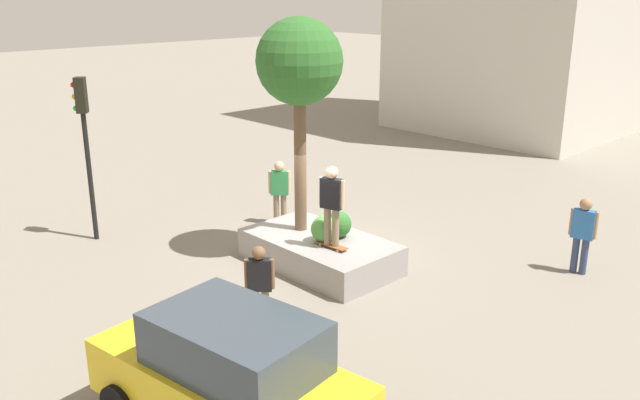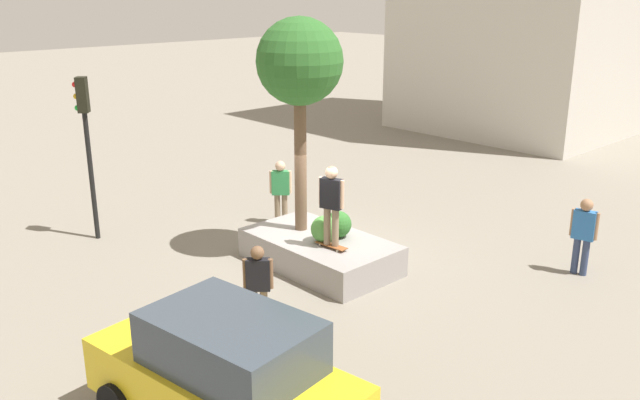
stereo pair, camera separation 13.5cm
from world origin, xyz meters
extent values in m
plane|color=gray|center=(0.00, 0.00, 0.00)|extent=(120.00, 120.00, 0.00)
cube|color=gray|center=(-0.25, 0.39, 0.34)|extent=(3.53, 2.02, 0.68)
cylinder|color=brown|center=(0.47, 0.32, 2.36)|extent=(0.28, 0.28, 3.36)
sphere|color=#2D6628|center=(0.47, 0.32, 4.57)|extent=(1.93, 1.93, 1.93)
sphere|color=#4C8C3D|center=(-0.51, 0.50, 0.99)|extent=(0.61, 0.61, 0.61)
sphere|color=#2D6628|center=(-0.49, 0.05, 0.99)|extent=(0.61, 0.61, 0.61)
cube|color=brown|center=(-0.87, 0.63, 0.75)|extent=(0.81, 0.27, 0.02)
sphere|color=beige|center=(-0.62, 0.74, 0.71)|extent=(0.06, 0.06, 0.06)
sphere|color=beige|center=(-0.61, 0.57, 0.71)|extent=(0.06, 0.06, 0.06)
sphere|color=beige|center=(-1.13, 0.70, 0.71)|extent=(0.06, 0.06, 0.06)
sphere|color=beige|center=(-1.12, 0.53, 0.71)|extent=(0.06, 0.06, 0.06)
cylinder|color=#847056|center=(-0.97, 0.60, 1.18)|extent=(0.15, 0.15, 0.84)
cylinder|color=#847056|center=(-0.77, 0.66, 1.18)|extent=(0.15, 0.15, 0.84)
cube|color=black|center=(-0.87, 0.63, 1.93)|extent=(0.51, 0.33, 0.66)
cylinder|color=#D8AD8C|center=(-1.11, 0.56, 1.94)|extent=(0.10, 0.10, 0.62)
cylinder|color=#D8AD8C|center=(-0.63, 0.71, 1.94)|extent=(0.10, 0.10, 0.62)
sphere|color=#D8AD8C|center=(-0.87, 0.63, 2.39)|extent=(0.27, 0.27, 0.27)
cube|color=gold|center=(-3.73, 5.51, 0.76)|extent=(4.33, 2.29, 0.83)
cube|color=#38424C|center=(-3.94, 5.48, 1.55)|extent=(2.50, 1.83, 0.74)
cylinder|color=black|center=(-2.30, 4.84, 0.35)|extent=(0.72, 0.30, 0.70)
cylinder|color=black|center=(4.91, 3.34, 1.62)|extent=(0.12, 0.12, 3.24)
cube|color=black|center=(4.91, 3.34, 3.66)|extent=(0.37, 0.36, 0.85)
sphere|color=red|center=(5.01, 3.46, 3.91)|extent=(0.14, 0.14, 0.14)
sphere|color=gold|center=(5.01, 3.46, 3.63)|extent=(0.14, 0.14, 0.14)
sphere|color=green|center=(5.01, 3.46, 3.35)|extent=(0.14, 0.14, 0.14)
cylinder|color=#847056|center=(2.47, -0.86, 0.42)|extent=(0.15, 0.15, 0.83)
cylinder|color=#847056|center=(2.61, -0.71, 0.42)|extent=(0.15, 0.15, 0.83)
cube|color=#338C4C|center=(2.54, -0.78, 1.16)|extent=(0.47, 0.48, 0.65)
cylinder|color=#D8AD8C|center=(2.37, -0.96, 1.17)|extent=(0.10, 0.10, 0.61)
cylinder|color=#D8AD8C|center=(2.71, -0.60, 1.17)|extent=(0.10, 0.10, 0.61)
sphere|color=#D8AD8C|center=(2.54, -0.78, 1.62)|extent=(0.27, 0.27, 0.27)
cylinder|color=navy|center=(-4.64, -3.53, 0.42)|extent=(0.15, 0.15, 0.83)
cylinder|color=navy|center=(-4.44, -3.49, 0.42)|extent=(0.15, 0.15, 0.83)
cube|color=#2D6BB2|center=(-4.54, -3.51, 1.16)|extent=(0.50, 0.29, 0.65)
cylinder|color=#9E7251|center=(-4.78, -3.56, 1.18)|extent=(0.10, 0.10, 0.62)
cylinder|color=#9E7251|center=(-4.30, -3.47, 1.18)|extent=(0.10, 0.10, 0.62)
sphere|color=#9E7251|center=(-4.54, -3.51, 1.62)|extent=(0.27, 0.27, 0.27)
cylinder|color=#847056|center=(-1.69, 3.16, 0.39)|extent=(0.14, 0.14, 0.78)
cylinder|color=#847056|center=(-1.56, 3.30, 0.39)|extent=(0.14, 0.14, 0.78)
cube|color=black|center=(-1.62, 3.23, 1.09)|extent=(0.44, 0.45, 0.61)
cylinder|color=brown|center=(-1.78, 3.06, 1.11)|extent=(0.10, 0.10, 0.58)
cylinder|color=brown|center=(-1.46, 3.40, 1.11)|extent=(0.10, 0.10, 0.58)
sphere|color=brown|center=(-1.62, 3.23, 1.52)|extent=(0.26, 0.26, 0.26)
camera|label=1|loc=(-10.44, 10.09, 6.09)|focal=37.19mm
camera|label=2|loc=(-10.53, 10.00, 6.09)|focal=37.19mm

